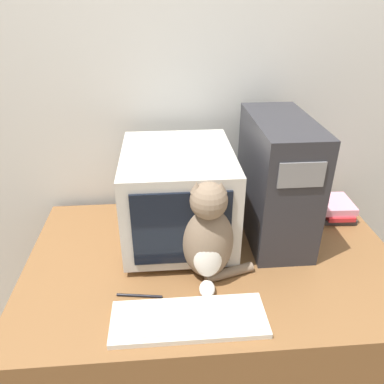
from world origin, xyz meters
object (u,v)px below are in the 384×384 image
object	(u,v)px
keyboard	(189,319)
crt_monitor	(178,196)
book_stack	(333,208)
cat	(208,237)
pen	(139,296)
computer_tower	(277,180)

from	to	relation	value
keyboard	crt_monitor	bearing A→B (deg)	90.88
book_stack	crt_monitor	bearing A→B (deg)	-170.84
cat	pen	distance (m)	0.30
computer_tower	book_stack	size ratio (longest dim) A/B	2.52
crt_monitor	cat	size ratio (longest dim) A/B	1.26
computer_tower	keyboard	size ratio (longest dim) A/B	1.02
crt_monitor	keyboard	bearing A→B (deg)	-89.12
computer_tower	keyboard	xyz separation A→B (m)	(-0.37, -0.45, -0.23)
crt_monitor	computer_tower	world-z (taller)	computer_tower
keyboard	pen	world-z (taller)	keyboard
keyboard	cat	bearing A→B (deg)	68.75
crt_monitor	pen	xyz separation A→B (m)	(-0.15, -0.32, -0.19)
computer_tower	keyboard	bearing A→B (deg)	-129.62
computer_tower	crt_monitor	bearing A→B (deg)	-178.10
crt_monitor	book_stack	distance (m)	0.71
cat	crt_monitor	bearing A→B (deg)	116.73
pen	keyboard	bearing A→B (deg)	-37.23
computer_tower	pen	distance (m)	0.67
computer_tower	pen	size ratio (longest dim) A/B	3.20
book_stack	pen	bearing A→B (deg)	-152.51
cat	book_stack	xyz separation A→B (m)	(0.60, 0.34, -0.12)
crt_monitor	pen	size ratio (longest dim) A/B	3.18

